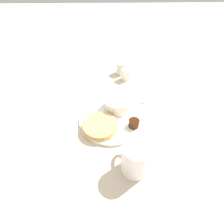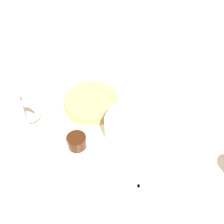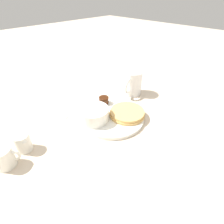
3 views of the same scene
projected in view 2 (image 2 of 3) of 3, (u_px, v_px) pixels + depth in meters
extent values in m
plane|color=#C6B299|center=(105.00, 123.00, 0.62)|extent=(4.00, 4.00, 0.00)
cylinder|color=white|center=(105.00, 122.00, 0.62)|extent=(0.23, 0.23, 0.01)
cylinder|color=tan|center=(92.00, 103.00, 0.64)|extent=(0.13, 0.13, 0.01)
cylinder|color=tan|center=(92.00, 100.00, 0.64)|extent=(0.12, 0.12, 0.01)
cylinder|color=white|center=(130.00, 128.00, 0.57)|extent=(0.11, 0.11, 0.05)
cylinder|color=white|center=(131.00, 122.00, 0.56)|extent=(0.09, 0.09, 0.01)
cylinder|color=#38190A|center=(77.00, 141.00, 0.56)|extent=(0.04, 0.04, 0.03)
cylinder|color=white|center=(134.00, 140.00, 0.56)|extent=(0.04, 0.04, 0.02)
sphere|color=white|center=(134.00, 135.00, 0.55)|extent=(0.02, 0.02, 0.02)
cylinder|color=white|center=(4.00, 113.00, 0.57)|extent=(0.08, 0.08, 0.10)
torus|color=white|center=(24.00, 112.00, 0.57)|extent=(0.03, 0.07, 0.07)
cube|color=silver|center=(111.00, 187.00, 0.52)|extent=(0.04, 0.10, 0.00)
cube|color=silver|center=(147.00, 185.00, 0.52)|extent=(0.03, 0.04, 0.00)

